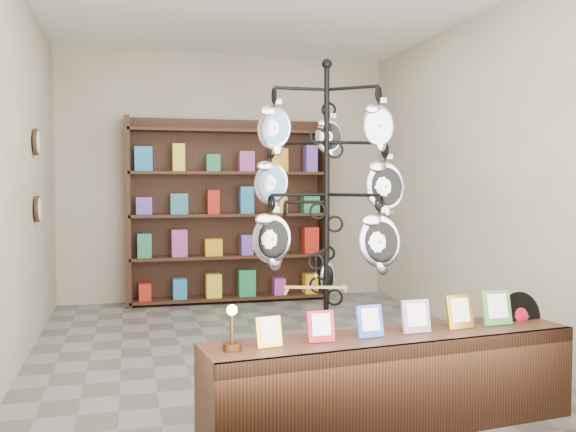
% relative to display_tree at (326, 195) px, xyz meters
% --- Properties ---
extents(ground, '(5.00, 5.00, 0.00)m').
position_rel_display_tree_xyz_m(ground, '(-0.22, 0.90, -1.34)').
color(ground, slate).
rests_on(ground, ground).
extents(room_envelope, '(5.00, 5.00, 5.00)m').
position_rel_display_tree_xyz_m(room_envelope, '(-0.22, 0.90, 0.51)').
color(room_envelope, '#C2B69C').
rests_on(room_envelope, ground).
extents(display_tree, '(1.25, 1.25, 2.33)m').
position_rel_display_tree_xyz_m(display_tree, '(0.00, 0.00, 0.00)').
color(display_tree, black).
rests_on(display_tree, ground).
extents(front_shelf, '(2.29, 0.73, 0.80)m').
position_rel_display_tree_xyz_m(front_shelf, '(0.09, -1.01, -1.07)').
color(front_shelf, black).
rests_on(front_shelf, ground).
extents(back_shelving, '(2.42, 0.36, 2.20)m').
position_rel_display_tree_xyz_m(back_shelving, '(-0.22, 3.20, -0.32)').
color(back_shelving, black).
rests_on(back_shelving, ground).
extents(wall_clocks, '(0.03, 0.24, 0.84)m').
position_rel_display_tree_xyz_m(wall_clocks, '(-2.19, 1.70, 0.16)').
color(wall_clocks, black).
rests_on(wall_clocks, ground).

